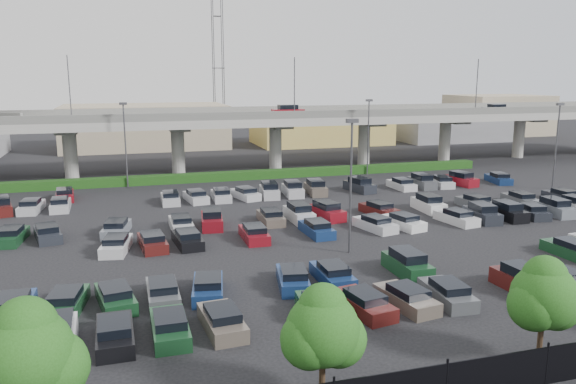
# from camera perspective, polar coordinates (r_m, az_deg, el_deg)

# --- Properties ---
(ground) EXTENTS (280.00, 280.00, 0.00)m
(ground) POSITION_cam_1_polar(r_m,az_deg,el_deg) (50.99, 2.77, -3.52)
(ground) COLOR black
(overpass) EXTENTS (150.00, 13.00, 15.80)m
(overpass) POSITION_cam_1_polar(r_m,az_deg,el_deg) (80.30, -4.92, 7.09)
(overpass) COLOR gray
(overpass) RESTS_ON ground
(hedge) EXTENTS (66.00, 1.60, 1.10)m
(hedge) POSITION_cam_1_polar(r_m,az_deg,el_deg) (74.37, -3.58, 1.75)
(hedge) COLOR #143A11
(hedge) RESTS_ON ground
(fence) EXTENTS (70.00, 0.10, 2.00)m
(fence) POSITION_cam_1_polar(r_m,az_deg,el_deg) (27.56, 23.05, -16.24)
(fence) COLOR black
(fence) RESTS_ON ground
(tree_row) EXTENTS (65.07, 3.66, 5.94)m
(tree_row) POSITION_cam_1_polar(r_m,az_deg,el_deg) (27.98, 22.77, -9.91)
(tree_row) COLOR #332316
(tree_row) RESTS_ON ground
(parked_cars) EXTENTS (63.10, 41.64, 1.67)m
(parked_cars) POSITION_cam_1_polar(r_m,az_deg,el_deg) (47.69, 3.95, -3.86)
(parked_cars) COLOR #174223
(parked_cars) RESTS_ON ground
(light_poles) EXTENTS (66.90, 48.38, 10.30)m
(light_poles) POSITION_cam_1_polar(r_m,az_deg,el_deg) (50.44, -2.35, 3.55)
(light_poles) COLOR #454449
(light_poles) RESTS_ON ground
(distant_buildings) EXTENTS (138.00, 24.00, 9.00)m
(distant_buildings) POSITION_cam_1_polar(r_m,az_deg,el_deg) (112.38, -1.66, 6.79)
(distant_buildings) COLOR gray
(distant_buildings) RESTS_ON ground
(comm_tower) EXTENTS (2.40, 2.40, 30.00)m
(comm_tower) POSITION_cam_1_polar(r_m,az_deg,el_deg) (122.14, -7.10, 12.67)
(comm_tower) COLOR #454449
(comm_tower) RESTS_ON ground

